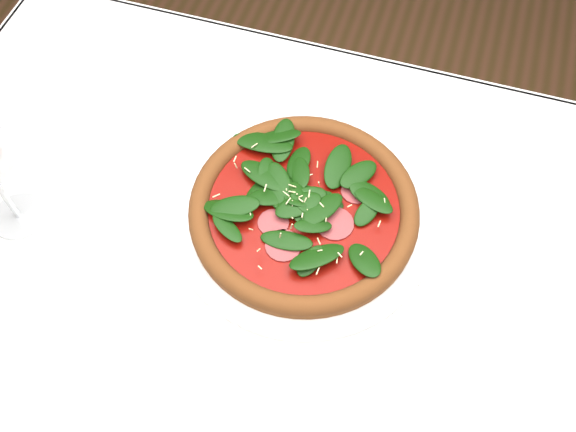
% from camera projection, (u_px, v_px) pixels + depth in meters
% --- Properties ---
extents(ground, '(6.00, 6.00, 0.00)m').
position_uv_depth(ground, '(292.00, 413.00, 1.48)').
color(ground, brown).
rests_on(ground, ground).
extents(dining_table, '(1.21, 0.81, 0.75)m').
position_uv_depth(dining_table, '(295.00, 301.00, 0.92)').
color(dining_table, silver).
rests_on(dining_table, ground).
extents(plate, '(0.36, 0.36, 0.02)m').
position_uv_depth(plate, '(304.00, 215.00, 0.87)').
color(plate, white).
rests_on(plate, dining_table).
extents(pizza, '(0.36, 0.36, 0.04)m').
position_uv_depth(pizza, '(304.00, 207.00, 0.85)').
color(pizza, brown).
rests_on(pizza, plate).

